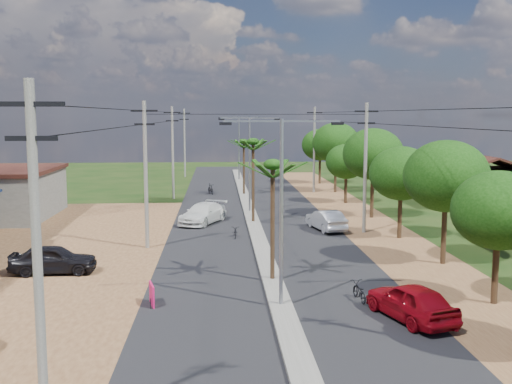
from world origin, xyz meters
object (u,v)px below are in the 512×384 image
car_red_near (411,302)px  car_parked_dark (53,260)px  car_white_far (203,214)px  roadside_sign (152,295)px  car_silver_mid (326,221)px  moto_rider_east (359,292)px

car_red_near → car_parked_dark: (-16.14, 8.15, -0.01)m
car_white_far → roadside_sign: (-1.71, -19.54, -0.27)m
car_parked_dark → roadside_sign: (5.64, -5.59, -0.26)m
car_silver_mid → car_white_far: bearing=-32.6°
car_white_far → car_parked_dark: 15.76m
roadside_sign → car_white_far: bearing=71.1°
car_parked_dark → moto_rider_east: car_parked_dark is taller
car_silver_mid → roadside_sign: 19.37m
car_white_far → roadside_sign: 19.61m
car_red_near → roadside_sign: car_red_near is taller
roadside_sign → car_red_near: bearing=-27.6°
moto_rider_east → car_white_far: bearing=-74.8°
car_white_far → roadside_sign: size_ratio=4.50×
car_red_near → car_silver_mid: (0.00, 18.84, -0.04)m
car_parked_dark → roadside_sign: size_ratio=3.79×
car_red_near → car_white_far: 23.78m
car_silver_mid → roadside_sign: size_ratio=3.80×
moto_rider_east → roadside_sign: (-9.03, -0.03, 0.06)m
car_parked_dark → roadside_sign: bearing=-136.7°
car_parked_dark → car_silver_mid: bearing=-58.4°
car_red_near → car_silver_mid: 18.84m
car_red_near → moto_rider_east: bearing=-78.4°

